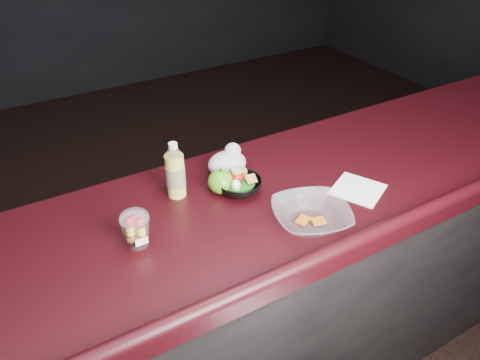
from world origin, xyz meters
name	(u,v)px	position (x,y,z in m)	size (l,w,h in m)	color
counter	(238,309)	(0.00, 0.30, 0.51)	(4.06, 0.71, 1.02)	black
lemonade_bottle	(175,174)	(-0.15, 0.46, 1.10)	(0.07, 0.07, 0.20)	yellow
fruit_cup	(136,228)	(-0.35, 0.28, 1.08)	(0.09, 0.09, 0.12)	white
green_apple	(221,182)	(-0.01, 0.40, 1.06)	(0.09, 0.09, 0.09)	#38880F
plastic_bag	(228,162)	(0.07, 0.49, 1.07)	(0.14, 0.12, 0.11)	silver
snack_bowl	(239,185)	(0.04, 0.37, 1.05)	(0.20, 0.20, 0.08)	black
takeout_bowl	(311,216)	(0.15, 0.10, 1.05)	(0.30, 0.30, 0.06)	silver
paper_napkin	(358,189)	(0.40, 0.16, 1.02)	(0.16, 0.16, 0.00)	white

